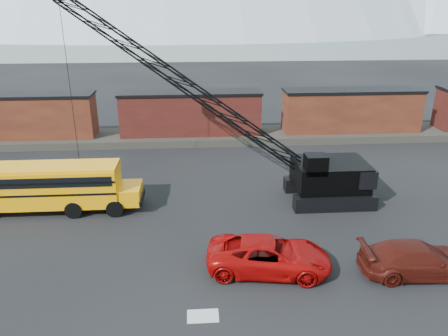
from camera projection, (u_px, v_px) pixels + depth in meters
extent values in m
plane|color=black|center=(192.00, 265.00, 23.03)|extent=(160.00, 160.00, 0.00)
cube|color=white|center=(191.00, 0.00, 334.86)|extent=(800.00, 80.00, 24.00)
cube|color=#413D35|center=(191.00, 137.00, 43.36)|extent=(120.00, 5.00, 0.70)
cube|color=#471814|center=(22.00, 116.00, 41.47)|extent=(13.50, 2.90, 4.00)
cube|color=black|center=(19.00, 95.00, 40.73)|extent=(13.70, 3.10, 0.25)
cube|color=black|center=(70.00, 133.00, 42.36)|extent=(2.20, 2.40, 0.60)
cube|color=#511A16|center=(191.00, 114.00, 42.51)|extent=(13.50, 2.90, 4.00)
cube|color=black|center=(190.00, 93.00, 41.77)|extent=(13.70, 3.10, 0.25)
cube|color=black|center=(148.00, 131.00, 42.85)|extent=(2.20, 2.40, 0.60)
cube|color=black|center=(233.00, 130.00, 43.40)|extent=(2.20, 2.40, 0.60)
cube|color=#471814|center=(351.00, 111.00, 43.55)|extent=(13.50, 2.90, 4.00)
cube|color=black|center=(353.00, 90.00, 42.80)|extent=(13.70, 3.10, 0.25)
cube|color=black|center=(309.00, 128.00, 43.89)|extent=(2.20, 2.40, 0.60)
cube|color=black|center=(390.00, 126.00, 44.43)|extent=(2.20, 2.40, 0.60)
cube|color=silver|center=(203.00, 316.00, 19.34)|extent=(1.40, 0.90, 0.02)
cube|color=#FFA005|center=(41.00, 186.00, 28.33)|extent=(10.00, 2.50, 2.50)
cube|color=#FFA005|center=(129.00, 193.00, 28.94)|extent=(1.60, 2.30, 1.10)
cube|color=#FFA005|center=(38.00, 167.00, 27.86)|extent=(10.00, 2.30, 0.18)
cube|color=black|center=(33.00, 184.00, 26.90)|extent=(9.60, 0.05, 0.65)
cube|color=black|center=(46.00, 169.00, 29.24)|extent=(9.60, 0.05, 0.65)
cube|color=black|center=(142.00, 197.00, 29.11)|extent=(0.15, 2.45, 0.35)
cylinder|color=black|center=(74.00, 210.00, 27.85)|extent=(1.10, 0.35, 1.10)
cylinder|color=black|center=(82.00, 195.00, 29.99)|extent=(1.10, 0.35, 1.10)
cylinder|color=black|center=(115.00, 209.00, 28.02)|extent=(1.10, 0.35, 1.10)
cylinder|color=black|center=(120.00, 194.00, 30.16)|extent=(1.10, 0.35, 1.10)
imported|color=#AF0908|center=(269.00, 255.00, 22.31)|extent=(6.70, 3.82, 1.76)
imported|color=#4B130D|center=(418.00, 259.00, 22.02)|extent=(5.97, 2.59, 1.71)
cube|color=black|center=(335.00, 203.00, 28.99)|extent=(5.50, 1.00, 1.00)
cube|color=black|center=(322.00, 184.00, 31.96)|extent=(5.50, 1.00, 1.00)
cube|color=black|center=(330.00, 174.00, 29.97)|extent=(4.80, 3.60, 1.80)
cube|color=black|center=(358.00, 171.00, 30.02)|extent=(1.20, 3.80, 1.20)
cube|color=black|center=(316.00, 164.00, 28.33)|extent=(1.40, 1.20, 1.30)
cube|color=black|center=(318.00, 167.00, 27.81)|extent=(1.20, 0.06, 0.90)
cylinder|color=black|center=(71.00, 97.00, 30.98)|extent=(0.04, 0.04, 13.01)
cube|color=black|center=(82.00, 178.00, 33.26)|extent=(0.25, 0.25, 0.50)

